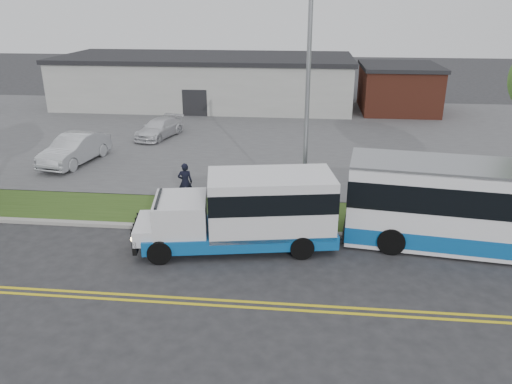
# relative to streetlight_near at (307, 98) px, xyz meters

# --- Properties ---
(ground) EXTENTS (140.00, 140.00, 0.00)m
(ground) POSITION_rel_streetlight_near_xyz_m (-3.00, -2.73, -5.23)
(ground) COLOR #28282B
(ground) RESTS_ON ground
(lane_line_north) EXTENTS (70.00, 0.12, 0.01)m
(lane_line_north) POSITION_rel_streetlight_near_xyz_m (-3.00, -6.58, -5.23)
(lane_line_north) COLOR gold
(lane_line_north) RESTS_ON ground
(lane_line_south) EXTENTS (70.00, 0.12, 0.01)m
(lane_line_south) POSITION_rel_streetlight_near_xyz_m (-3.00, -6.88, -5.23)
(lane_line_south) COLOR gold
(lane_line_south) RESTS_ON ground
(curb) EXTENTS (80.00, 0.30, 0.15)m
(curb) POSITION_rel_streetlight_near_xyz_m (-3.00, -1.63, -5.16)
(curb) COLOR #9E9B93
(curb) RESTS_ON ground
(verge) EXTENTS (80.00, 3.30, 0.10)m
(verge) POSITION_rel_streetlight_near_xyz_m (-3.00, 0.17, -5.18)
(verge) COLOR #2F4A18
(verge) RESTS_ON ground
(parking_lot) EXTENTS (80.00, 25.00, 0.10)m
(parking_lot) POSITION_rel_streetlight_near_xyz_m (-3.00, 14.27, -5.18)
(parking_lot) COLOR #4C4C4F
(parking_lot) RESTS_ON ground
(commercial_building) EXTENTS (25.40, 10.40, 4.35)m
(commercial_building) POSITION_rel_streetlight_near_xyz_m (-9.00, 24.27, -3.05)
(commercial_building) COLOR #9E9E99
(commercial_building) RESTS_ON ground
(brick_wing) EXTENTS (6.30, 7.30, 3.90)m
(brick_wing) POSITION_rel_streetlight_near_xyz_m (7.50, 23.27, -3.27)
(brick_wing) COLOR brown
(brick_wing) RESTS_ON ground
(streetlight_near) EXTENTS (0.35, 1.53, 9.50)m
(streetlight_near) POSITION_rel_streetlight_near_xyz_m (0.00, 0.00, 0.00)
(streetlight_near) COLOR gray
(streetlight_near) RESTS_ON verge
(shuttle_bus) EXTENTS (7.77, 3.66, 2.87)m
(shuttle_bus) POSITION_rel_streetlight_near_xyz_m (-1.95, -2.77, -3.70)
(shuttle_bus) COLOR #0E549C
(shuttle_bus) RESTS_ON ground
(transit_bus) EXTENTS (12.05, 4.20, 3.27)m
(transit_bus) POSITION_rel_streetlight_near_xyz_m (7.55, -2.13, -3.58)
(transit_bus) COLOR white
(transit_bus) RESTS_ON ground
(pedestrian) EXTENTS (0.75, 0.57, 1.83)m
(pedestrian) POSITION_rel_streetlight_near_xyz_m (-5.45, 1.27, -4.22)
(pedestrian) COLOR black
(pedestrian) RESTS_ON verge
(parked_car_a) EXTENTS (2.58, 5.23, 1.65)m
(parked_car_a) POSITION_rel_streetlight_near_xyz_m (-13.07, 6.30, -4.31)
(parked_car_a) COLOR #BABDC2
(parked_car_a) RESTS_ON parking_lot
(parked_car_b) EXTENTS (2.86, 4.63, 1.25)m
(parked_car_b) POSITION_rel_streetlight_near_xyz_m (-9.94, 12.39, -4.51)
(parked_car_b) COLOR silver
(parked_car_b) RESTS_ON parking_lot
(grocery_bag_left) EXTENTS (0.32, 0.32, 0.32)m
(grocery_bag_left) POSITION_rel_streetlight_near_xyz_m (-5.75, 1.02, -4.97)
(grocery_bag_left) COLOR white
(grocery_bag_left) RESTS_ON verge
(grocery_bag_right) EXTENTS (0.32, 0.32, 0.32)m
(grocery_bag_right) POSITION_rel_streetlight_near_xyz_m (-5.15, 1.52, -4.97)
(grocery_bag_right) COLOR white
(grocery_bag_right) RESTS_ON verge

